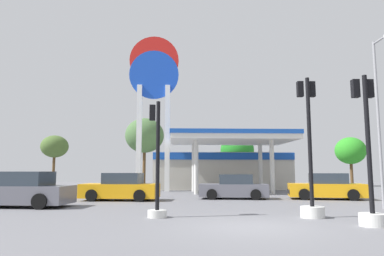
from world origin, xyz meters
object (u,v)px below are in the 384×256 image
at_px(car_1, 121,188).
at_px(tree_2, 237,150).
at_px(tree_1, 145,136).
at_px(corner_streetlamp, 380,106).
at_px(car_3, 326,187).
at_px(traffic_signal_1, 157,178).
at_px(tree_3, 350,151).
at_px(traffic_signal_0, 311,176).
at_px(traffic_signal_2, 370,178).
at_px(car_2, 234,188).
at_px(station_pole_sign, 154,91).
at_px(tree_0, 55,147).
at_px(car_0, 22,191).

xyz_separation_m(car_1, tree_2, (9.99, 19.86, 3.34)).
height_order(tree_1, corner_streetlamp, corner_streetlamp).
xyz_separation_m(car_3, tree_2, (-1.81, 19.57, 3.34)).
height_order(traffic_signal_1, tree_3, tree_3).
xyz_separation_m(traffic_signal_1, tree_3, (19.70, 25.29, 2.47)).
xyz_separation_m(traffic_signal_0, traffic_signal_2, (1.04, -1.98, -0.05)).
bearing_deg(tree_3, car_2, -132.64).
distance_m(station_pole_sign, tree_0, 14.74).
bearing_deg(car_0, traffic_signal_2, -25.71).
distance_m(car_0, traffic_signal_1, 7.44).
bearing_deg(car_0, corner_streetlamp, -6.47).
relative_size(car_1, tree_0, 0.82).
relative_size(car_1, traffic_signal_0, 0.89).
bearing_deg(tree_2, corner_streetlamp, -85.54).
height_order(traffic_signal_2, tree_0, tree_0).
bearing_deg(traffic_signal_2, tree_3, 64.38).
bearing_deg(traffic_signal_2, car_0, 154.29).
bearing_deg(corner_streetlamp, tree_2, 94.46).
relative_size(station_pole_sign, tree_0, 2.41).
bearing_deg(corner_streetlamp, traffic_signal_1, -167.62).
height_order(traffic_signal_0, tree_0, tree_0).
distance_m(traffic_signal_1, traffic_signal_2, 6.88).
distance_m(car_0, car_3, 16.17).
relative_size(station_pole_sign, traffic_signal_2, 2.85).
xyz_separation_m(tree_0, tree_3, (31.92, -0.08, -0.35)).
bearing_deg(tree_1, traffic_signal_2, -71.62).
bearing_deg(traffic_signal_0, corner_streetlamp, 30.14).
distance_m(station_pole_sign, tree_2, 14.66).
distance_m(car_2, traffic_signal_0, 8.76).
relative_size(traffic_signal_0, tree_0, 0.92).
bearing_deg(traffic_signal_2, car_3, 73.89).
bearing_deg(tree_1, tree_2, 9.58).
bearing_deg(tree_2, traffic_signal_0, -94.41).
xyz_separation_m(traffic_signal_0, tree_1, (-8.22, 25.87, 3.99)).
bearing_deg(car_2, station_pole_sign, 123.26).
xyz_separation_m(tree_0, tree_2, (19.80, 1.97, -0.17)).
bearing_deg(tree_0, corner_streetlamp, -46.92).
distance_m(tree_1, tree_3, 22.53).
relative_size(station_pole_sign, tree_1, 1.77).
bearing_deg(corner_streetlamp, traffic_signal_0, -149.86).
distance_m(car_1, tree_2, 22.48).
xyz_separation_m(station_pole_sign, tree_1, (-1.53, 9.15, -2.87)).
xyz_separation_m(car_1, tree_3, (22.11, 17.81, 3.15)).
xyz_separation_m(station_pole_sign, traffic_signal_2, (7.72, -18.71, -6.92)).
relative_size(car_1, tree_2, 0.78).
bearing_deg(tree_2, traffic_signal_1, -105.50).
relative_size(car_0, tree_2, 0.82).
bearing_deg(car_1, corner_streetlamp, -24.24).
bearing_deg(tree_1, car_1, -88.87).
xyz_separation_m(car_2, traffic_signal_1, (-4.09, -8.33, 0.72)).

